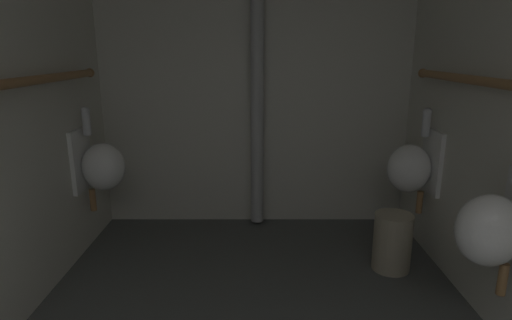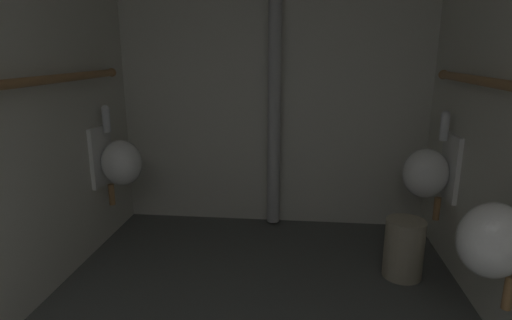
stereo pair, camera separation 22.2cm
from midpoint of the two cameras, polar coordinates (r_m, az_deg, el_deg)
wall_back at (r=3.46m, az=-1.79°, el=11.67°), size 2.61×0.06×2.50m
urinal_left_mid at (r=3.23m, az=-21.94°, el=-0.63°), size 0.32×0.30×0.76m
urinal_right_mid at (r=2.19m, az=27.08°, el=-8.22°), size 0.32×0.30×0.76m
urinal_right_far at (r=3.10m, az=18.60°, el=-0.90°), size 0.32×0.30×0.76m
standpipe_back_wall at (r=3.35m, az=-1.56°, el=11.57°), size 0.10×0.10×2.45m
waste_bin at (r=2.96m, az=16.01°, el=-10.61°), size 0.25×0.25×0.39m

